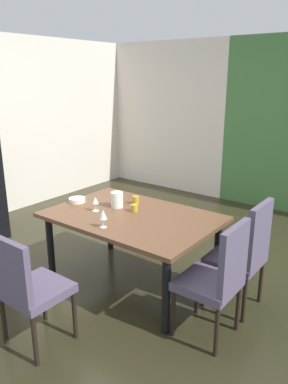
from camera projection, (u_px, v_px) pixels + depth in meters
name	position (u px, v px, depth m)	size (l,w,h in m)	color
ground_plane	(123.00, 272.00, 4.03)	(5.41, 6.07, 0.02)	#292717
back_panel_interior	(165.00, 117.00, 6.78)	(2.39, 0.10, 2.60)	silver
dining_table	(132.00, 222.00, 3.63)	(1.61, 1.09, 0.73)	brown
chair_right_near	(218.00, 276.00, 2.86)	(0.44, 0.44, 0.99)	#50455C
chair_right_far	(245.00, 252.00, 3.24)	(0.44, 0.44, 1.02)	#50455C
chair_head_near	(27.00, 286.00, 2.76)	(0.44, 0.44, 0.94)	#50455C
wine_glass_north	(95.00, 201.00, 3.68)	(0.07, 0.07, 0.15)	silver
wine_glass_east	(103.00, 215.00, 3.27)	(0.07, 0.07, 0.17)	silver
serving_bowl_right	(77.00, 200.00, 3.96)	(0.18, 0.18, 0.05)	beige
cup_west	(136.00, 200.00, 3.90)	(0.07, 0.07, 0.08)	#BB8C29
cup_near_shelf	(134.00, 208.00, 3.69)	(0.07, 0.07, 0.07)	#B39728
pitcher_south	(117.00, 200.00, 3.80)	(0.14, 0.12, 0.16)	white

